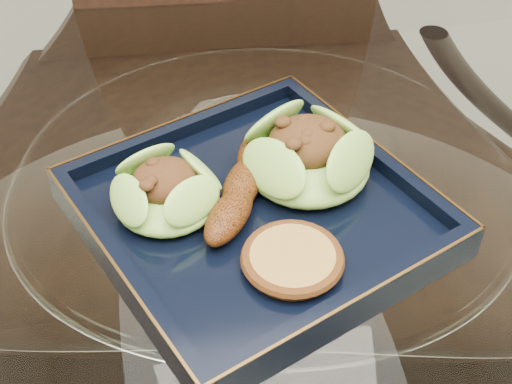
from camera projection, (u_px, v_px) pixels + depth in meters
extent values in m
cylinder|color=white|center=(263.00, 223.00, 0.64)|extent=(1.10, 1.10, 0.01)
torus|color=black|center=(263.00, 223.00, 0.64)|extent=(1.13, 1.13, 0.02)
cylinder|color=black|center=(393.00, 245.00, 1.14)|extent=(0.04, 0.04, 0.75)
cylinder|color=black|center=(36.00, 303.00, 1.06)|extent=(0.04, 0.04, 0.75)
cube|color=#331C11|center=(242.00, 250.00, 1.00)|extent=(0.47, 0.47, 0.04)
cube|color=#331C11|center=(227.00, 10.00, 0.96)|extent=(0.40, 0.08, 0.46)
cylinder|color=#331C11|center=(136.00, 277.00, 1.29)|extent=(0.03, 0.03, 0.45)
cylinder|color=#331C11|center=(333.00, 262.00, 1.31)|extent=(0.03, 0.03, 0.45)
cube|color=black|center=(256.00, 217.00, 0.62)|extent=(0.35, 0.35, 0.02)
ellipsoid|color=#5AA730|center=(166.00, 194.00, 0.61)|extent=(0.09, 0.09, 0.03)
ellipsoid|color=#5CA32F|center=(308.00, 158.00, 0.64)|extent=(0.13, 0.13, 0.04)
ellipsoid|color=#69300B|center=(242.00, 185.00, 0.62)|extent=(0.09, 0.14, 0.03)
cylinder|color=#AF833A|center=(292.00, 260.00, 0.56)|extent=(0.09, 0.09, 0.01)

